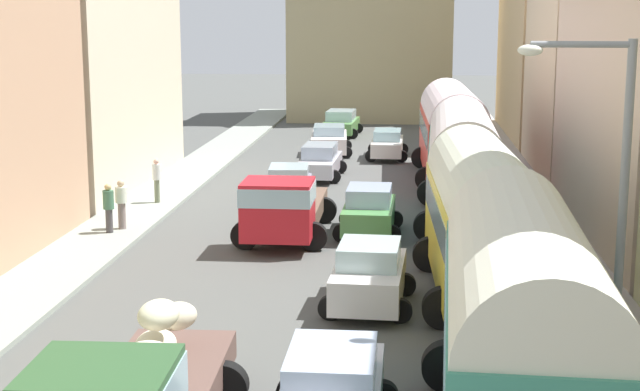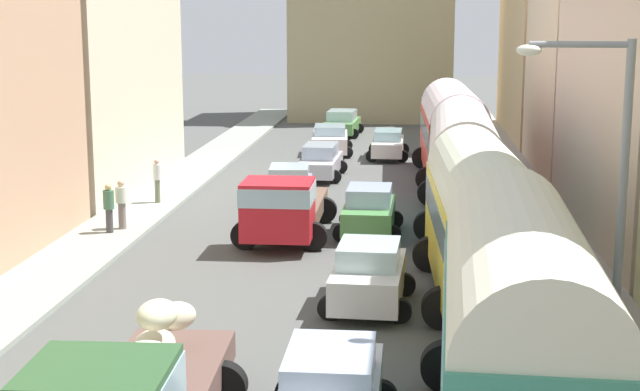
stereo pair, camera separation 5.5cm
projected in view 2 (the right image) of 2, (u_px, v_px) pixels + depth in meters
name	position (u px, v px, depth m)	size (l,w,h in m)	color
ground_plane	(337.00, 206.00, 36.44)	(154.00, 154.00, 0.00)	#4C4E4B
sidewalk_left	(153.00, 201.00, 37.11)	(2.50, 70.00, 0.14)	gray
sidewalk_right	(529.00, 208.00, 35.75)	(2.50, 70.00, 0.14)	#A39993
building_left_2	(92.00, 60.00, 40.08)	(4.90, 13.57, 10.57)	beige
building_right_3	(605.00, 77.00, 42.85)	(5.92, 10.36, 8.88)	beige
building_right_4	(556.00, 37.00, 55.63)	(5.91, 14.53, 11.67)	tan
distant_church	(372.00, 8.00, 64.86)	(10.94, 7.97, 22.22)	tan
parked_bus_0	(520.00, 321.00, 15.53)	(3.54, 8.67, 4.28)	#3A8B73
parked_bus_1	(481.00, 213.00, 24.34)	(3.45, 8.18, 4.09)	yellow
parked_bus_2	(463.00, 159.00, 33.13)	(3.39, 9.45, 4.13)	#389174
parked_bus_3	(452.00, 128.00, 41.92)	(3.52, 9.45, 4.19)	red
cargo_truck_1	(284.00, 206.00, 30.65)	(3.07, 6.72, 2.24)	red
car_0	(289.00, 186.00, 36.28)	(2.43, 3.76, 1.56)	gray
car_1	(321.00, 161.00, 42.44)	(2.26, 4.38, 1.53)	silver
car_2	(330.00, 140.00, 49.42)	(2.58, 4.38, 1.53)	white
car_3	(342.00, 123.00, 56.94)	(2.54, 4.49, 1.53)	#558F48
car_5	(369.00, 276.00, 23.83)	(2.38, 3.68, 1.67)	silver
car_6	(369.00, 211.00, 31.59)	(2.27, 3.66, 1.64)	#4F904A
car_7	(388.00, 144.00, 48.15)	(2.15, 4.12, 1.45)	silver
pedestrian_0	(122.00, 203.00, 31.88)	(0.46, 0.46, 1.81)	slate
pedestrian_1	(109.00, 206.00, 31.32)	(0.48, 0.48, 1.79)	#433F40
pedestrian_2	(157.00, 179.00, 36.27)	(0.45, 0.45, 1.83)	#687055
streetlamp_near	(606.00, 197.00, 16.72)	(2.03, 0.28, 6.90)	gray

